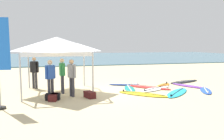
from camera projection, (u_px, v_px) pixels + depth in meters
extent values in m
plane|color=beige|center=(104.00, 92.00, 11.18)|extent=(80.00, 80.00, 0.00)
cube|color=teal|center=(68.00, 57.00, 41.48)|extent=(80.00, 36.00, 0.10)
cylinder|color=#B7B7BC|center=(21.00, 78.00, 9.08)|extent=(0.07, 0.07, 2.05)
cylinder|color=#B7B7BC|center=(93.00, 75.00, 9.83)|extent=(0.07, 0.07, 2.05)
cylinder|color=#B7B7BC|center=(29.00, 70.00, 11.98)|extent=(0.07, 0.07, 2.05)
cylinder|color=#B7B7BC|center=(84.00, 68.00, 12.73)|extent=(0.07, 0.07, 2.05)
cube|color=white|center=(58.00, 54.00, 9.35)|extent=(3.01, 0.03, 0.18)
cube|color=white|center=(57.00, 52.00, 12.25)|extent=(3.01, 0.03, 0.18)
cube|color=white|center=(24.00, 53.00, 10.42)|extent=(0.03, 3.01, 0.18)
cube|color=white|center=(88.00, 53.00, 11.17)|extent=(0.03, 3.01, 0.18)
pyramid|color=white|center=(57.00, 44.00, 10.75)|extent=(3.13, 3.13, 0.70)
ellipsoid|color=#19847F|center=(130.00, 89.00, 11.74)|extent=(0.89, 1.99, 0.07)
cube|color=white|center=(130.00, 88.00, 11.73)|extent=(0.37, 1.61, 0.01)
cone|color=white|center=(128.00, 84.00, 12.51)|extent=(0.09, 0.09, 0.12)
ellipsoid|color=orange|center=(163.00, 86.00, 12.64)|extent=(1.72, 1.69, 0.07)
cube|color=black|center=(163.00, 85.00, 12.63)|extent=(1.19, 1.16, 0.01)
cone|color=black|center=(167.00, 82.00, 13.29)|extent=(0.09, 0.09, 0.12)
ellipsoid|color=navy|center=(125.00, 85.00, 12.97)|extent=(1.91, 1.13, 0.07)
cube|color=white|center=(125.00, 84.00, 12.96)|extent=(1.49, 0.60, 0.01)
cone|color=white|center=(138.00, 83.00, 12.87)|extent=(0.09, 0.09, 0.12)
ellipsoid|color=blue|center=(206.00, 90.00, 11.32)|extent=(1.38, 1.89, 0.07)
cube|color=white|center=(206.00, 90.00, 11.32)|extent=(0.84, 1.41, 0.01)
cone|color=white|center=(208.00, 92.00, 10.57)|extent=(0.09, 0.09, 0.12)
ellipsoid|color=yellow|center=(143.00, 94.00, 10.51)|extent=(2.30, 2.20, 0.07)
cube|color=black|center=(143.00, 93.00, 10.50)|extent=(1.59, 1.48, 0.01)
cone|color=black|center=(123.00, 90.00, 10.98)|extent=(0.09, 0.09, 0.12)
ellipsoid|color=#23B2CC|center=(177.00, 93.00, 10.84)|extent=(2.30, 2.25, 0.07)
cube|color=black|center=(177.00, 92.00, 10.83)|extent=(1.58, 1.53, 0.01)
cone|color=black|center=(171.00, 95.00, 9.95)|extent=(0.09, 0.09, 0.12)
ellipsoid|color=purple|center=(189.00, 86.00, 12.60)|extent=(1.47, 2.14, 0.07)
cube|color=white|center=(189.00, 85.00, 12.60)|extent=(0.86, 1.61, 0.01)
cone|color=white|center=(204.00, 86.00, 11.95)|extent=(0.09, 0.09, 0.12)
ellipsoid|color=white|center=(156.00, 89.00, 11.79)|extent=(2.38, 1.77, 0.07)
cube|color=black|center=(156.00, 88.00, 11.79)|extent=(1.77, 1.07, 0.01)
cone|color=black|center=(145.00, 89.00, 11.10)|extent=(0.09, 0.09, 0.12)
ellipsoid|color=black|center=(184.00, 82.00, 14.04)|extent=(2.53, 1.43, 0.07)
cube|color=white|center=(184.00, 81.00, 14.04)|extent=(1.98, 0.73, 0.01)
cone|color=white|center=(174.00, 82.00, 13.47)|extent=(0.09, 0.09, 0.12)
ellipsoid|color=red|center=(148.00, 87.00, 12.22)|extent=(2.26, 2.29, 0.07)
cube|color=white|center=(148.00, 86.00, 12.22)|extent=(1.54, 1.57, 0.01)
cone|color=white|center=(131.00, 84.00, 12.74)|extent=(0.09, 0.09, 0.12)
cylinder|color=#383842|center=(63.00, 85.00, 10.71)|extent=(0.13, 0.13, 0.88)
cylinder|color=#383842|center=(62.00, 84.00, 10.87)|extent=(0.13, 0.13, 0.88)
cube|color=#2D8C47|center=(62.00, 69.00, 10.71)|extent=(0.27, 0.39, 0.60)
sphere|color=beige|center=(62.00, 61.00, 10.66)|extent=(0.21, 0.21, 0.21)
cylinder|color=#2D8C47|center=(63.00, 70.00, 10.50)|extent=(0.09, 0.09, 0.54)
cylinder|color=#2D8C47|center=(61.00, 69.00, 10.92)|extent=(0.09, 0.09, 0.54)
cylinder|color=#2D2D33|center=(33.00, 80.00, 12.00)|extent=(0.13, 0.13, 0.88)
cylinder|color=#2D2D33|center=(36.00, 81.00, 11.95)|extent=(0.13, 0.13, 0.88)
cube|color=black|center=(34.00, 67.00, 11.89)|extent=(0.42, 0.38, 0.60)
sphere|color=tan|center=(34.00, 59.00, 11.84)|extent=(0.21, 0.21, 0.21)
cylinder|color=black|center=(31.00, 67.00, 11.97)|extent=(0.09, 0.09, 0.54)
cylinder|color=black|center=(38.00, 67.00, 11.82)|extent=(0.09, 0.09, 0.54)
cylinder|color=#383842|center=(73.00, 87.00, 10.06)|extent=(0.13, 0.13, 0.88)
cylinder|color=#383842|center=(71.00, 87.00, 10.18)|extent=(0.13, 0.13, 0.88)
cube|color=gray|center=(72.00, 71.00, 10.04)|extent=(0.37, 0.42, 0.60)
sphere|color=tan|center=(71.00, 62.00, 9.99)|extent=(0.21, 0.21, 0.21)
cylinder|color=gray|center=(75.00, 72.00, 9.88)|extent=(0.09, 0.09, 0.54)
cylinder|color=gray|center=(69.00, 71.00, 10.20)|extent=(0.09, 0.09, 0.54)
cylinder|color=#383842|center=(49.00, 89.00, 9.70)|extent=(0.13, 0.13, 0.88)
cylinder|color=#383842|center=(52.00, 88.00, 9.84)|extent=(0.13, 0.13, 0.88)
cube|color=#2851B2|center=(50.00, 72.00, 9.68)|extent=(0.42, 0.40, 0.60)
sphere|color=beige|center=(50.00, 62.00, 9.64)|extent=(0.21, 0.21, 0.21)
cylinder|color=#2851B2|center=(46.00, 73.00, 9.50)|extent=(0.09, 0.09, 0.54)
cylinder|color=#2851B2|center=(54.00, 72.00, 9.87)|extent=(0.09, 0.09, 0.54)
cube|color=blue|center=(4.00, 44.00, 7.98)|extent=(0.40, 0.02, 1.90)
cylinder|color=black|center=(1.00, 108.00, 8.19)|extent=(0.36, 0.36, 0.08)
cube|color=#4C1919|center=(54.00, 97.00, 9.44)|extent=(0.49, 0.67, 0.28)
cube|color=black|center=(53.00, 97.00, 9.52)|extent=(0.64, 0.41, 0.28)
cube|color=#4C1919|center=(90.00, 95.00, 9.90)|extent=(0.51, 0.67, 0.28)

